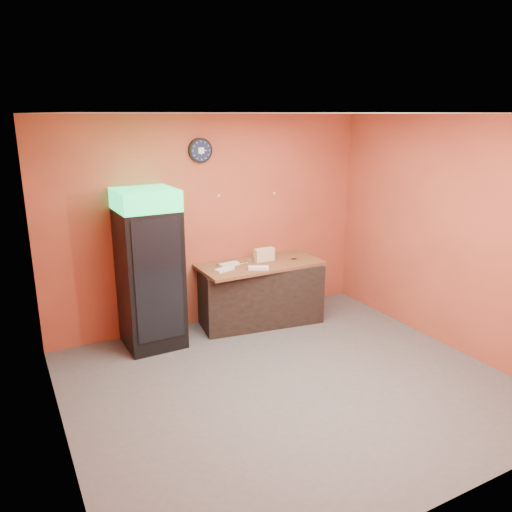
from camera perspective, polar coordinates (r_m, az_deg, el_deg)
floor at (r=5.55m, az=3.79°, el=-14.36°), size 4.50×4.50×0.00m
back_wall at (r=6.71m, az=-5.00°, el=3.89°), size 4.50×0.02×2.80m
left_wall at (r=4.29m, az=-22.39°, el=-4.26°), size 0.02×4.00×2.80m
right_wall at (r=6.44m, az=21.34°, el=2.33°), size 0.02×4.00×2.80m
ceiling at (r=4.79m, az=4.42°, el=15.96°), size 4.50×4.00×0.02m
beverage_cooler at (r=6.15m, az=-11.95°, el=-1.81°), size 0.70×0.71×1.96m
prep_counter at (r=6.89m, az=0.40°, el=-4.31°), size 1.72×0.95×0.81m
wall_clock at (r=6.50m, az=-6.37°, el=11.91°), size 0.31×0.06×0.31m
wall_phone at (r=6.46m, az=-9.05°, el=4.62°), size 0.11×0.10×0.20m
butcher_paper at (r=6.76m, az=0.40°, el=-0.91°), size 1.67×0.81×0.04m
sub_roll_stack at (r=6.80m, az=0.95°, el=0.15°), size 0.28×0.10×0.18m
wrapped_sandwich_left at (r=6.40m, az=-3.62°, el=-1.54°), size 0.29×0.18×0.04m
wrapped_sandwich_mid at (r=6.46m, az=0.28°, el=-1.37°), size 0.29×0.21×0.04m
wrapped_sandwich_right at (r=6.61m, az=-3.10°, el=-0.97°), size 0.28×0.14×0.04m
kitchen_tool at (r=6.71m, az=-0.75°, el=-0.60°), size 0.06×0.06×0.06m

